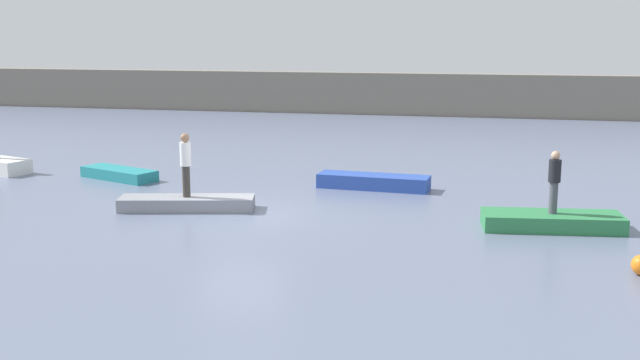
{
  "coord_description": "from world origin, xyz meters",
  "views": [
    {
      "loc": [
        7.03,
        -20.35,
        5.12
      ],
      "look_at": [
        1.91,
        1.66,
        0.77
      ],
      "focal_mm": 43.65,
      "sensor_mm": 36.0,
      "label": 1
    }
  ],
  "objects_px": {
    "rowboat_grey": "(187,203)",
    "rowboat_green": "(552,221)",
    "person_white_shirt": "(186,161)",
    "person_dark_shirt": "(554,179)",
    "rowboat_blue": "(373,182)",
    "rowboat_teal": "(119,174)"
  },
  "relations": [
    {
      "from": "rowboat_grey",
      "to": "rowboat_green",
      "type": "height_order",
      "value": "rowboat_green"
    },
    {
      "from": "person_white_shirt",
      "to": "rowboat_green",
      "type": "bearing_deg",
      "value": 0.46
    },
    {
      "from": "person_dark_shirt",
      "to": "rowboat_grey",
      "type": "bearing_deg",
      "value": -179.54
    },
    {
      "from": "rowboat_grey",
      "to": "rowboat_blue",
      "type": "distance_m",
      "value": 6.42
    },
    {
      "from": "person_dark_shirt",
      "to": "person_white_shirt",
      "type": "bearing_deg",
      "value": -179.54
    },
    {
      "from": "rowboat_green",
      "to": "person_dark_shirt",
      "type": "distance_m",
      "value": 1.13
    },
    {
      "from": "rowboat_blue",
      "to": "person_dark_shirt",
      "type": "xyz_separation_m",
      "value": [
        5.41,
        -4.19,
        1.11
      ]
    },
    {
      "from": "rowboat_teal",
      "to": "rowboat_blue",
      "type": "relative_size",
      "value": 0.81
    },
    {
      "from": "rowboat_grey",
      "to": "rowboat_green",
      "type": "distance_m",
      "value": 10.2
    },
    {
      "from": "rowboat_teal",
      "to": "person_dark_shirt",
      "type": "height_order",
      "value": "person_dark_shirt"
    },
    {
      "from": "rowboat_teal",
      "to": "rowboat_green",
      "type": "height_order",
      "value": "rowboat_green"
    },
    {
      "from": "rowboat_green",
      "to": "person_dark_shirt",
      "type": "bearing_deg",
      "value": 0.0
    },
    {
      "from": "rowboat_blue",
      "to": "person_white_shirt",
      "type": "distance_m",
      "value": 6.53
    },
    {
      "from": "rowboat_blue",
      "to": "rowboat_teal",
      "type": "bearing_deg",
      "value": -173.75
    },
    {
      "from": "rowboat_teal",
      "to": "person_dark_shirt",
      "type": "relative_size",
      "value": 1.79
    },
    {
      "from": "rowboat_grey",
      "to": "person_dark_shirt",
      "type": "bearing_deg",
      "value": -12.96
    },
    {
      "from": "rowboat_green",
      "to": "person_white_shirt",
      "type": "height_order",
      "value": "person_white_shirt"
    },
    {
      "from": "rowboat_teal",
      "to": "rowboat_grey",
      "type": "relative_size",
      "value": 0.76
    },
    {
      "from": "rowboat_teal",
      "to": "rowboat_green",
      "type": "xyz_separation_m",
      "value": [
        14.38,
        -3.85,
        0.02
      ]
    },
    {
      "from": "rowboat_grey",
      "to": "person_white_shirt",
      "type": "relative_size",
      "value": 2.09
    },
    {
      "from": "person_white_shirt",
      "to": "rowboat_grey",
      "type": "bearing_deg",
      "value": -90.0
    },
    {
      "from": "rowboat_grey",
      "to": "rowboat_green",
      "type": "xyz_separation_m",
      "value": [
        10.2,
        0.08,
        0.02
      ]
    }
  ]
}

